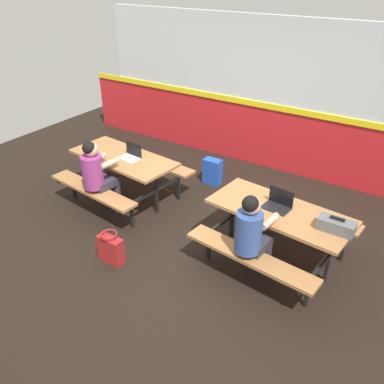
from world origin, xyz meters
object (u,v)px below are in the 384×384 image
(laptop_silver, at_px, (131,155))
(laptop_dark, at_px, (278,204))
(student_further, at_px, (252,232))
(picnic_table_right, at_px, (279,222))
(student_nearer, at_px, (97,172))
(backpack_dark, at_px, (213,172))
(tote_bag_bright, at_px, (111,249))
(picnic_table_left, at_px, (124,166))
(toolbox_grey, at_px, (336,226))

(laptop_silver, bearing_deg, laptop_dark, -2.48)
(student_further, relative_size, laptop_silver, 3.54)
(picnic_table_right, distance_m, student_nearer, 2.63)
(laptop_dark, bearing_deg, student_further, -94.78)
(laptop_silver, xyz_separation_m, backpack_dark, (0.75, 1.18, -0.57))
(tote_bag_bright, bearing_deg, backpack_dark, 90.04)
(laptop_dark, bearing_deg, student_nearer, -169.29)
(picnic_table_left, bearing_deg, toolbox_grey, -3.38)
(picnic_table_left, xyz_separation_m, picnic_table_right, (2.60, -0.12, 0.00))
(toolbox_grey, bearing_deg, picnic_table_left, 176.62)
(toolbox_grey, distance_m, tote_bag_bright, 2.70)
(student_further, distance_m, laptop_dark, 0.60)
(picnic_table_right, bearing_deg, student_further, -100.54)
(laptop_silver, bearing_deg, picnic_table_left, -170.82)
(backpack_dark, bearing_deg, laptop_silver, -122.41)
(backpack_dark, bearing_deg, student_further, -49.38)
(picnic_table_right, relative_size, toolbox_grey, 4.44)
(picnic_table_right, xyz_separation_m, student_further, (-0.10, -0.55, 0.13))
(laptop_dark, bearing_deg, laptop_silver, 177.52)
(student_nearer, height_order, toolbox_grey, student_nearer)
(picnic_table_left, relative_size, picnic_table_right, 1.00)
(laptop_dark, relative_size, tote_bag_bright, 0.79)
(tote_bag_bright, bearing_deg, picnic_table_left, 124.52)
(picnic_table_left, height_order, tote_bag_bright, picnic_table_left)
(toolbox_grey, bearing_deg, laptop_silver, 176.05)
(toolbox_grey, height_order, tote_bag_bright, toolbox_grey)
(picnic_table_left, relative_size, laptop_silver, 5.21)
(picnic_table_left, relative_size, tote_bag_bright, 4.13)
(student_nearer, distance_m, laptop_silver, 0.60)
(student_nearer, bearing_deg, toolbox_grey, 6.42)
(student_nearer, height_order, backpack_dark, student_nearer)
(backpack_dark, distance_m, tote_bag_bright, 2.50)
(laptop_silver, relative_size, toolbox_grey, 0.85)
(picnic_table_left, bearing_deg, backpack_dark, 53.47)
(picnic_table_left, distance_m, backpack_dark, 1.54)
(student_nearer, bearing_deg, tote_bag_bright, -39.99)
(student_nearer, height_order, laptop_silver, student_nearer)
(picnic_table_right, bearing_deg, laptop_silver, 176.58)
(backpack_dark, bearing_deg, picnic_table_left, -126.53)
(picnic_table_left, bearing_deg, student_further, -15.06)
(student_further, xyz_separation_m, backpack_dark, (-1.61, 1.88, -0.49))
(student_further, height_order, laptop_silver, student_further)
(laptop_silver, distance_m, laptop_dark, 2.41)
(student_nearer, xyz_separation_m, tote_bag_bright, (0.88, -0.74, -0.51))
(picnic_table_right, xyz_separation_m, tote_bag_bright, (-1.71, -1.17, -0.38))
(picnic_table_right, relative_size, student_nearer, 1.47)
(student_nearer, distance_m, backpack_dark, 2.03)
(student_nearer, bearing_deg, laptop_dark, 10.71)
(student_further, bearing_deg, laptop_dark, 85.22)
(student_nearer, relative_size, tote_bag_bright, 2.81)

